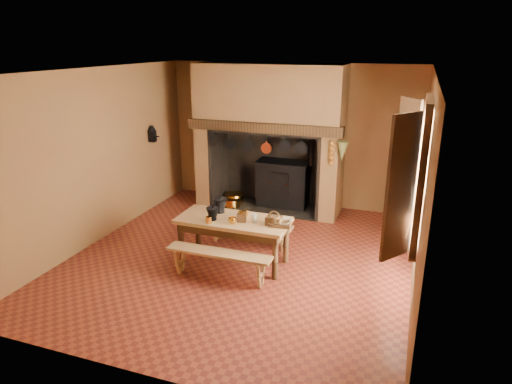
% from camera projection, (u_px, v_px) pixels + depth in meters
% --- Properties ---
extents(floor, '(5.50, 5.50, 0.00)m').
position_uv_depth(floor, '(241.00, 258.00, 7.04)').
color(floor, maroon).
rests_on(floor, ground).
extents(ceiling, '(5.50, 5.50, 0.00)m').
position_uv_depth(ceiling, '(239.00, 71.00, 6.16)').
color(ceiling, silver).
rests_on(ceiling, back_wall).
extents(back_wall, '(5.00, 0.02, 2.80)m').
position_uv_depth(back_wall, '(291.00, 135.00, 9.06)').
color(back_wall, brown).
rests_on(back_wall, floor).
extents(wall_left, '(0.02, 5.50, 2.80)m').
position_uv_depth(wall_left, '(97.00, 157.00, 7.39)').
color(wall_left, brown).
rests_on(wall_left, floor).
extents(wall_right, '(0.02, 5.50, 2.80)m').
position_uv_depth(wall_right, '(423.00, 188.00, 5.81)').
color(wall_right, brown).
rests_on(wall_right, floor).
extents(wall_front, '(5.00, 0.02, 2.80)m').
position_uv_depth(wall_front, '(130.00, 247.00, 4.14)').
color(wall_front, brown).
rests_on(wall_front, floor).
extents(chimney_breast, '(2.95, 0.96, 2.80)m').
position_uv_depth(chimney_breast, '(270.00, 117.00, 8.63)').
color(chimney_breast, brown).
rests_on(chimney_breast, floor).
extents(iron_range, '(1.12, 0.55, 1.60)m').
position_uv_depth(iron_range, '(284.00, 183.00, 9.09)').
color(iron_range, black).
rests_on(iron_range, floor).
extents(hearth_pans, '(0.51, 0.62, 0.20)m').
position_uv_depth(hearth_pans, '(233.00, 200.00, 9.33)').
color(hearth_pans, gold).
rests_on(hearth_pans, floor).
extents(hanging_pans, '(1.92, 0.29, 0.27)m').
position_uv_depth(hanging_pans, '(259.00, 146.00, 8.34)').
color(hanging_pans, black).
rests_on(hanging_pans, chimney_breast).
extents(onion_string, '(0.12, 0.10, 0.46)m').
position_uv_depth(onion_string, '(332.00, 153.00, 7.91)').
color(onion_string, '#96611B').
rests_on(onion_string, chimney_breast).
extents(herb_bunch, '(0.20, 0.20, 0.35)m').
position_uv_depth(herb_bunch, '(342.00, 151.00, 7.83)').
color(herb_bunch, brown).
rests_on(herb_bunch, chimney_breast).
extents(window, '(0.39, 1.75, 1.76)m').
position_uv_depth(window, '(412.00, 173.00, 5.40)').
color(window, white).
rests_on(window, wall_right).
extents(wall_coffee_mill, '(0.23, 0.16, 0.31)m').
position_uv_depth(wall_coffee_mill, '(152.00, 133.00, 8.72)').
color(wall_coffee_mill, black).
rests_on(wall_coffee_mill, wall_left).
extents(work_table, '(1.64, 0.73, 0.71)m').
position_uv_depth(work_table, '(234.00, 226.00, 6.70)').
color(work_table, '#AC864F').
rests_on(work_table, floor).
extents(bench_front, '(1.51, 0.26, 0.42)m').
position_uv_depth(bench_front, '(219.00, 259.00, 6.31)').
color(bench_front, '#AC864F').
rests_on(bench_front, floor).
extents(bench_back, '(1.44, 0.25, 0.40)m').
position_uv_depth(bench_back, '(249.00, 228.00, 7.38)').
color(bench_back, '#AC864F').
rests_on(bench_back, floor).
extents(mortar_large, '(0.22, 0.22, 0.38)m').
position_uv_depth(mortar_large, '(220.00, 205.00, 6.87)').
color(mortar_large, black).
rests_on(mortar_large, work_table).
extents(mortar_small, '(0.19, 0.19, 0.32)m').
position_uv_depth(mortar_small, '(213.00, 213.00, 6.59)').
color(mortar_small, black).
rests_on(mortar_small, work_table).
extents(coffee_grinder, '(0.18, 0.15, 0.19)m').
position_uv_depth(coffee_grinder, '(242.00, 217.00, 6.55)').
color(coffee_grinder, '#392012').
rests_on(coffee_grinder, work_table).
extents(brass_mug_a, '(0.11, 0.11, 0.10)m').
position_uv_depth(brass_mug_a, '(208.00, 220.00, 6.50)').
color(brass_mug_a, gold).
rests_on(brass_mug_a, work_table).
extents(brass_mug_b, '(0.11, 0.11, 0.09)m').
position_uv_depth(brass_mug_b, '(246.00, 213.00, 6.78)').
color(brass_mug_b, gold).
rests_on(brass_mug_b, work_table).
extents(mixing_bowl, '(0.30, 0.30, 0.07)m').
position_uv_depth(mixing_bowl, '(281.00, 222.00, 6.45)').
color(mixing_bowl, '#BBB190').
rests_on(mixing_bowl, work_table).
extents(stoneware_crock, '(0.16, 0.16, 0.15)m').
position_uv_depth(stoneware_crock, '(275.00, 221.00, 6.38)').
color(stoneware_crock, '#4F321D').
rests_on(stoneware_crock, work_table).
extents(glass_jar, '(0.08, 0.08, 0.12)m').
position_uv_depth(glass_jar, '(254.00, 218.00, 6.53)').
color(glass_jar, beige).
rests_on(glass_jar, work_table).
extents(wicker_basket, '(0.23, 0.17, 0.21)m').
position_uv_depth(wicker_basket, '(274.00, 220.00, 6.42)').
color(wicker_basket, '#553519').
rests_on(wicker_basket, work_table).
extents(wooden_tray, '(0.33, 0.25, 0.05)m').
position_uv_depth(wooden_tray, '(280.00, 224.00, 6.41)').
color(wooden_tray, '#392012').
rests_on(wooden_tray, work_table).
extents(brass_cup, '(0.15, 0.15, 0.09)m').
position_uv_depth(brass_cup, '(232.00, 221.00, 6.48)').
color(brass_cup, gold).
rests_on(brass_cup, work_table).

